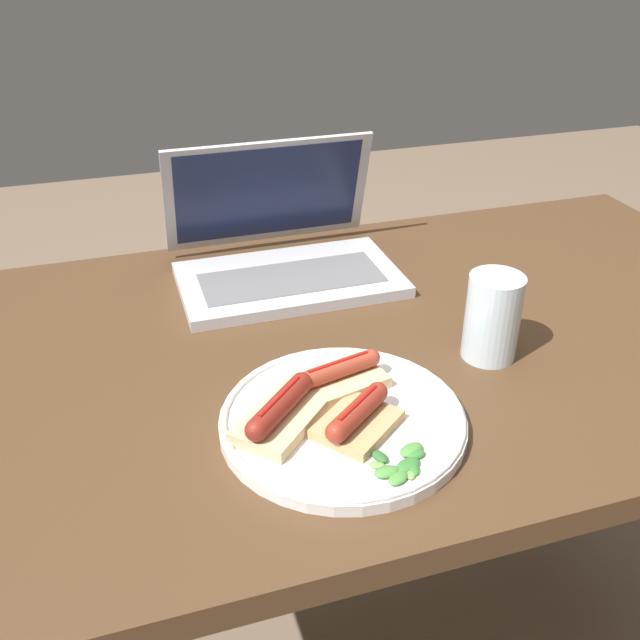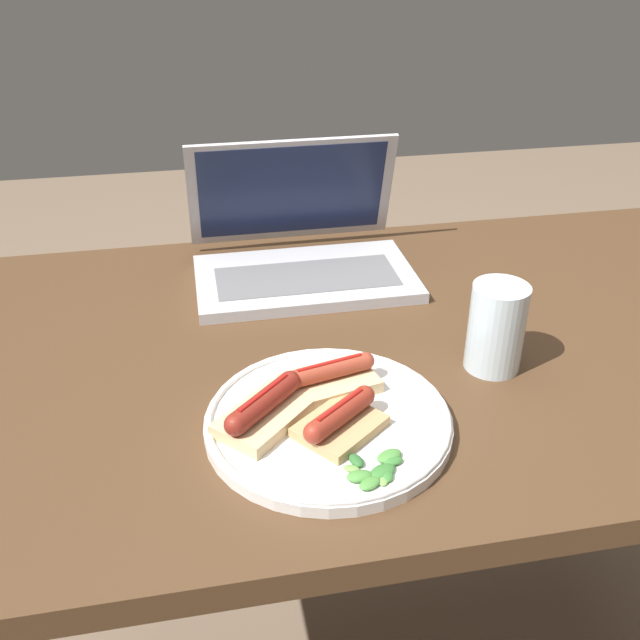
# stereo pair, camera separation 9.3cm
# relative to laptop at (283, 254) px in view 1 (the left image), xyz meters

# --- Properties ---
(desk) EXTENTS (1.26, 0.76, 0.72)m
(desk) POSITION_rel_laptop_xyz_m (0.12, -0.22, -0.13)
(desk) COLOR #4C331E
(desk) RESTS_ON ground_plane
(laptop) EXTENTS (0.35, 0.26, 0.21)m
(laptop) POSITION_rel_laptop_xyz_m (0.00, 0.00, 0.00)
(laptop) COLOR #B7B7BC
(laptop) RESTS_ON desk
(plate) EXTENTS (0.29, 0.29, 0.02)m
(plate) POSITION_rel_laptop_xyz_m (-0.04, -0.40, -0.03)
(plate) COLOR white
(plate) RESTS_ON desk
(sausage_toast_left) EXTENTS (0.12, 0.11, 0.04)m
(sausage_toast_left) POSITION_rel_laptop_xyz_m (-0.03, -0.43, -0.01)
(sausage_toast_left) COLOR tan
(sausage_toast_left) RESTS_ON plate
(sausage_toast_middle) EXTENTS (0.13, 0.10, 0.04)m
(sausage_toast_middle) POSITION_rel_laptop_xyz_m (-0.02, -0.35, -0.01)
(sausage_toast_middle) COLOR #D6B784
(sausage_toast_middle) RESTS_ON plate
(sausage_toast_right) EXTENTS (0.13, 0.13, 0.04)m
(sausage_toast_right) POSITION_rel_laptop_xyz_m (-0.11, -0.40, -0.01)
(sausage_toast_right) COLOR #D6B784
(sausage_toast_right) RESTS_ON plate
(salad_pile) EXTENTS (0.07, 0.06, 0.01)m
(salad_pile) POSITION_rel_laptop_xyz_m (-0.01, -0.50, -0.02)
(salad_pile) COLOR #4C8E3D
(salad_pile) RESTS_ON plate
(drinking_glass) EXTENTS (0.07, 0.07, 0.12)m
(drinking_glass) POSITION_rel_laptop_xyz_m (0.20, -0.32, 0.02)
(drinking_glass) COLOR silver
(drinking_glass) RESTS_ON desk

